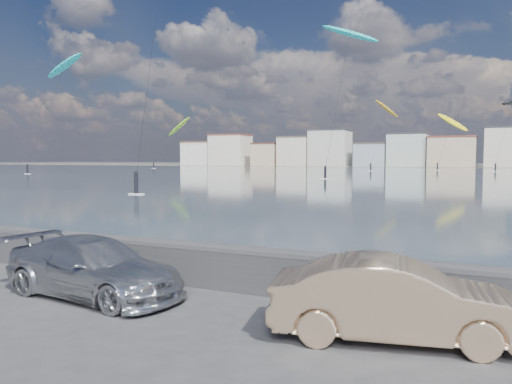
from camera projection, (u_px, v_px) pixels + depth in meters
ground at (119, 319)px, 9.48m from camera, size 700.00×700.00×0.00m
bay_water at (451, 175)px, 92.17m from camera, size 500.00×177.00×0.00m
far_shore_strip at (471, 167)px, 190.23m from camera, size 500.00×60.00×0.00m
seawall at (195, 262)px, 11.88m from camera, size 400.00×0.36×1.08m
far_buildings at (474, 150)px, 176.62m from camera, size 240.79×13.26×14.60m
car_silver at (93, 267)px, 10.98m from camera, size 4.61×2.25×1.29m
car_champagne at (396, 300)px, 8.30m from camera, size 4.39×2.31×1.38m
kitesurfer_0 at (452, 122)px, 136.36m from camera, size 10.03×15.84×16.33m
kitesurfer_2 at (64, 66)px, 110.90m from camera, size 10.53×15.64×26.66m
kitesurfer_5 at (512, 103)px, 120.98m from camera, size 7.58×13.14×18.28m
kitesurfer_13 at (387, 110)px, 131.74m from camera, size 6.87×16.88×19.14m
kitesurfer_18 at (349, 35)px, 84.30m from camera, size 10.16×14.56×26.51m
kitesurfer_19 at (179, 127)px, 162.46m from camera, size 9.57×12.51×17.10m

